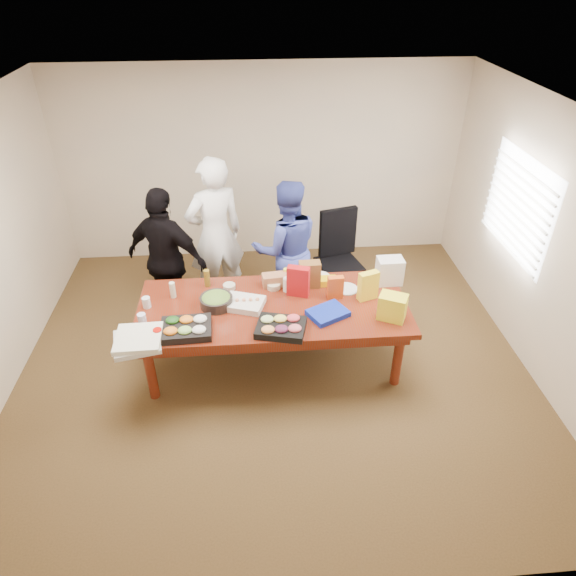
{
  "coord_description": "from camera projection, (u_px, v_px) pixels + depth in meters",
  "views": [
    {
      "loc": [
        -0.19,
        -4.33,
        3.84
      ],
      "look_at": [
        0.16,
        0.1,
        0.9
      ],
      "focal_mm": 31.98,
      "sensor_mm": 36.0,
      "label": 1
    }
  ],
  "objects": [
    {
      "name": "chip_bag_blue",
      "position": [
        328.0,
        313.0,
        5.16
      ],
      "size": [
        0.46,
        0.42,
        0.06
      ],
      "primitive_type": "cube",
      "rotation": [
        0.0,
        0.0,
        0.48
      ],
      "color": "#0F26AA",
      "rests_on": "conference_table"
    },
    {
      "name": "window_panel",
      "position": [
        518.0,
        206.0,
        5.58
      ],
      "size": [
        0.03,
        1.4,
        1.1
      ],
      "primitive_type": "cube",
      "color": "white",
      "rests_on": "wall_right"
    },
    {
      "name": "chip_bag_yellow",
      "position": [
        368.0,
        286.0,
        5.34
      ],
      "size": [
        0.23,
        0.15,
        0.32
      ],
      "primitive_type": "cube",
      "rotation": [
        0.0,
        0.0,
        0.34
      ],
      "color": "yellow",
      "rests_on": "conference_table"
    },
    {
      "name": "plate_a",
      "position": [
        346.0,
        289.0,
        5.56
      ],
      "size": [
        0.27,
        0.27,
        0.01
      ],
      "primitive_type": "cylinder",
      "rotation": [
        0.0,
        0.0,
        0.06
      ],
      "color": "silver",
      "rests_on": "conference_table"
    },
    {
      "name": "banana_bunch",
      "position": [
        326.0,
        281.0,
        5.64
      ],
      "size": [
        0.23,
        0.14,
        0.08
      ],
      "primitive_type": "cube",
      "rotation": [
        0.0,
        0.0,
        -0.01
      ],
      "color": "yellow",
      "rests_on": "conference_table"
    },
    {
      "name": "chip_bag_red",
      "position": [
        298.0,
        281.0,
        5.39
      ],
      "size": [
        0.25,
        0.16,
        0.34
      ],
      "primitive_type": "cube",
      "rotation": [
        0.0,
        0.0,
        -0.31
      ],
      "color": "#AE1317",
      "rests_on": "conference_table"
    },
    {
      "name": "clear_cup_a",
      "position": [
        142.0,
        319.0,
        5.03
      ],
      "size": [
        0.09,
        0.09,
        0.11
      ],
      "primitive_type": "cylinder",
      "rotation": [
        0.0,
        0.0,
        0.16
      ],
      "color": "silver",
      "rests_on": "conference_table"
    },
    {
      "name": "person_center",
      "position": [
        215.0,
        235.0,
        6.15
      ],
      "size": [
        0.84,
        0.71,
        1.94
      ],
      "primitive_type": "imported",
      "rotation": [
        0.0,
        0.0,
        3.55
      ],
      "color": "white",
      "rests_on": "floor"
    },
    {
      "name": "window_blinds",
      "position": [
        514.0,
        206.0,
        5.58
      ],
      "size": [
        0.04,
        1.36,
        1.0
      ],
      "primitive_type": "cube",
      "color": "beige",
      "rests_on": "wall_right"
    },
    {
      "name": "floor",
      "position": [
        274.0,
        361.0,
        5.74
      ],
      "size": [
        5.5,
        5.0,
        0.02
      ],
      "primitive_type": "cube",
      "color": "#47301E",
      "rests_on": "ground"
    },
    {
      "name": "bread_loaf",
      "position": [
        278.0,
        279.0,
        5.61
      ],
      "size": [
        0.34,
        0.18,
        0.13
      ],
      "primitive_type": "cube",
      "rotation": [
        0.0,
        0.0,
        0.11
      ],
      "color": "#A26645",
      "rests_on": "conference_table"
    },
    {
      "name": "dressing_bottle",
      "position": [
        207.0,
        278.0,
        5.57
      ],
      "size": [
        0.08,
        0.08,
        0.2
      ],
      "primitive_type": "cylinder",
      "rotation": [
        0.0,
        0.0,
        -0.22
      ],
      "color": "brown",
      "rests_on": "conference_table"
    },
    {
      "name": "mustard_bottle",
      "position": [
        286.0,
        275.0,
        5.67
      ],
      "size": [
        0.07,
        0.07,
        0.16
      ],
      "primitive_type": "cylinder",
      "rotation": [
        0.0,
        0.0,
        -0.29
      ],
      "color": "#FFF42F",
      "rests_on": "conference_table"
    },
    {
      "name": "veggie_tray",
      "position": [
        186.0,
        329.0,
        4.93
      ],
      "size": [
        0.5,
        0.4,
        0.07
      ],
      "primitive_type": "cube",
      "rotation": [
        0.0,
        0.0,
        0.05
      ],
      "color": "black",
      "rests_on": "conference_table"
    },
    {
      "name": "sheet_cake",
      "position": [
        244.0,
        304.0,
        5.29
      ],
      "size": [
        0.47,
        0.41,
        0.07
      ],
      "primitive_type": "cube",
      "rotation": [
        0.0,
        0.0,
        -0.32
      ],
      "color": "silver",
      "rests_on": "conference_table"
    },
    {
      "name": "wall_right",
      "position": [
        544.0,
        245.0,
        5.17
      ],
      "size": [
        0.04,
        5.0,
        2.7
      ],
      "primitive_type": "cube",
      "color": "beige",
      "rests_on": "floor"
    },
    {
      "name": "grocery_bag_white",
      "position": [
        390.0,
        271.0,
        5.61
      ],
      "size": [
        0.28,
        0.2,
        0.3
      ],
      "primitive_type": "cube",
      "rotation": [
        0.0,
        0.0,
        0.02
      ],
      "color": "white",
      "rests_on": "conference_table"
    },
    {
      "name": "ranch_bottle",
      "position": [
        173.0,
        290.0,
        5.4
      ],
      "size": [
        0.07,
        0.07,
        0.18
      ],
      "primitive_type": "cylinder",
      "rotation": [
        0.0,
        0.0,
        -0.13
      ],
      "color": "beige",
      "rests_on": "conference_table"
    },
    {
      "name": "conference_table",
      "position": [
        274.0,
        334.0,
        5.52
      ],
      "size": [
        2.8,
        1.2,
        0.75
      ],
      "primitive_type": "cube",
      "color": "#4C1C0F",
      "rests_on": "floor"
    },
    {
      "name": "dip_bowl_b",
      "position": [
        229.0,
        287.0,
        5.57
      ],
      "size": [
        0.16,
        0.16,
        0.05
      ],
      "primitive_type": "cylinder",
      "rotation": [
        0.0,
        0.0,
        0.26
      ],
      "color": "beige",
      "rests_on": "conference_table"
    },
    {
      "name": "person_left",
      "position": [
        167.0,
        259.0,
        5.88
      ],
      "size": [
        1.09,
        0.82,
        1.73
      ],
      "primitive_type": "imported",
      "rotation": [
        0.0,
        0.0,
        2.69
      ],
      "color": "black",
      "rests_on": "floor"
    },
    {
      "name": "clear_cup_b",
      "position": [
        146.0,
        302.0,
        5.26
      ],
      "size": [
        0.1,
        0.1,
        0.12
      ],
      "primitive_type": "cylinder",
      "rotation": [
        0.0,
        0.0,
        -0.21
      ],
      "color": "white",
      "rests_on": "conference_table"
    },
    {
      "name": "wall_back",
      "position": [
        262.0,
        165.0,
        7.06
      ],
      "size": [
        5.5,
        0.04,
        2.7
      ],
      "primitive_type": "cube",
      "color": "beige",
      "rests_on": "floor"
    },
    {
      "name": "red_cup",
      "position": [
        158.0,
        334.0,
        4.84
      ],
      "size": [
        0.09,
        0.09,
        0.11
      ],
      "primitive_type": "cylinder",
      "rotation": [
        0.0,
        0.0,
        0.19
      ],
      "color": "#B60800",
      "rests_on": "conference_table"
    },
    {
      "name": "pizza_box_upper",
      "position": [
        138.0,
        338.0,
        4.76
      ],
      "size": [
        0.43,
        0.43,
        0.05
      ],
      "primitive_type": "cube",
      "rotation": [
        0.0,
        0.0,
        0.02
      ],
      "color": "white",
      "rests_on": "pizza_box_lower"
    },
    {
      "name": "grocery_bag_yellow",
      "position": [
        392.0,
        307.0,
        5.07
      ],
      "size": [
        0.32,
        0.28,
        0.27
      ],
      "primitive_type": "cube",
      "rotation": [
        0.0,
        0.0,
        -0.46
      ],
      "color": "yellow",
      "rests_on": "conference_table"
    },
    {
      "name": "mayo_jar",
      "position": [
        288.0,
        285.0,
        5.51
      ],
      "size": [
        0.11,
        0.11,
        0.15
      ],
      "primitive_type": "cylinder",
      "rotation": [
        0.0,
        0.0,
        -0.09
      ],
      "color": "silver",
      "rests_on": "conference_table"
    },
    {
      "name": "chip_bag_orange",
      "position": [
        335.0,
        287.0,
        5.37
      ],
      "size": [
        0.17,
        0.08,
        0.26
      ],
      "primitive_type": "cube",
      "rotation": [
        0.0,
        0.0,
        0.06
      ],
      "color": "#CD4C18",
      "rests_on": "conference_table"
    },
    {
      "name": "ceiling",
      "position": [
        269.0,
        113.0,
        4.23
      ],
      "size": [
        5.5,
        5.0,
        0.02
      ],
      "primitive_type": "cube",
      "color": "white",
      "rests_on": "wall_back"
    },
    {
      "name": "dip_bowl_a",
      "position": [
        274.0,
        286.0,
        5.57
      ],
      "size": [
        0.19,
        0.19,
        0.06
      ],
      "primitive_type": "cylinder",
      "rotation": [
        0.0,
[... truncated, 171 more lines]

